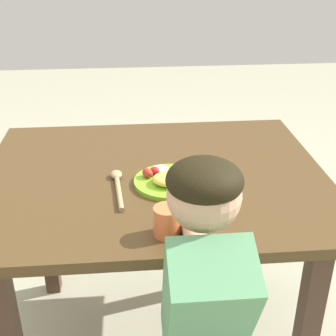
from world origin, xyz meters
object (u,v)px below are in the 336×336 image
(spoon, at_px, (118,184))
(drinking_cup, at_px, (167,221))
(plate, at_px, (168,180))
(fork, at_px, (225,178))

(spoon, relative_size, drinking_cup, 2.98)
(spoon, distance_m, drinking_cup, 0.28)
(plate, height_order, drinking_cup, drinking_cup)
(plate, bearing_deg, spoon, -178.35)
(plate, distance_m, fork, 0.18)
(plate, distance_m, drinking_cup, 0.26)
(fork, bearing_deg, drinking_cup, 147.23)
(drinking_cup, bearing_deg, plate, 84.08)
(fork, height_order, drinking_cup, drinking_cup)
(spoon, height_order, drinking_cup, drinking_cup)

